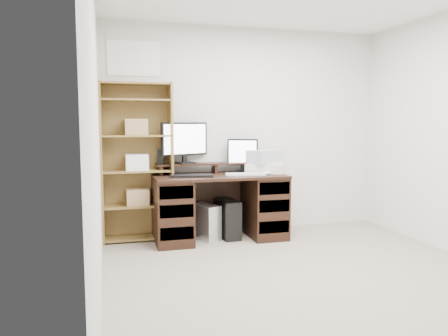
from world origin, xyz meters
name	(u,v)px	position (x,y,z in m)	size (l,w,h in m)	color
room	(322,135)	(0.00, 0.00, 1.25)	(3.54, 4.04, 2.54)	gray
desk	(219,206)	(-0.43, 1.64, 0.39)	(1.50, 0.70, 0.75)	black
riser_shelf	(215,165)	(-0.43, 1.85, 0.84)	(1.40, 0.22, 0.12)	black
monitor_wide	(184,141)	(-0.80, 1.86, 1.14)	(0.58, 0.26, 0.48)	black
monitor_small	(243,154)	(-0.09, 1.82, 0.97)	(0.35, 0.20, 0.40)	black
speaker	(161,156)	(-1.07, 1.89, 0.96)	(0.07, 0.07, 0.18)	black
keyboard_black	(192,176)	(-0.78, 1.53, 0.76)	(0.47, 0.16, 0.03)	black
keyboard_white	(246,174)	(-0.15, 1.53, 0.76)	(0.46, 0.14, 0.02)	white
mouse	(267,173)	(0.11, 1.51, 0.77)	(0.09, 0.06, 0.03)	silver
printer	(265,168)	(0.15, 1.71, 0.81)	(0.44, 0.33, 0.11)	beige
basket	(265,157)	(0.15, 1.71, 0.94)	(0.38, 0.27, 0.16)	#A0A4AB
tower_silver	(205,222)	(-0.59, 1.68, 0.20)	(0.18, 0.40, 0.40)	silver
tower_black	(228,219)	(-0.32, 1.67, 0.22)	(0.22, 0.46, 0.45)	black
bookshelf	(137,161)	(-1.35, 1.86, 0.92)	(0.80, 0.30, 1.80)	olive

